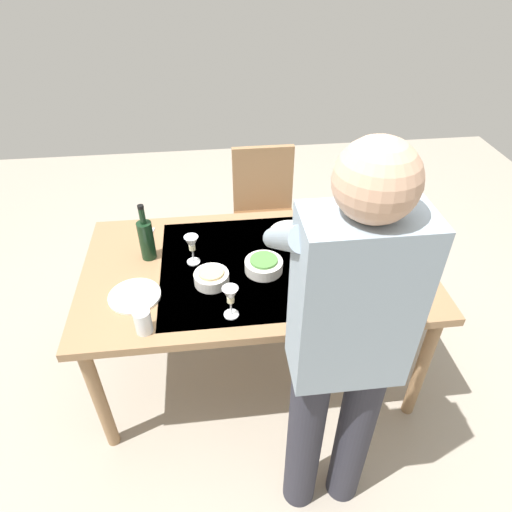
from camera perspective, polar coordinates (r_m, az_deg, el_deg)
The scene contains 17 objects.
ground_plane at distance 2.68m, azimuth 0.00°, elevation -13.52°, with size 6.00×6.00×0.00m, color #9E9384.
dining_table at distance 2.20m, azimuth 0.00°, elevation -2.46°, with size 1.66×0.94×0.74m.
chair_near at distance 2.98m, azimuth 1.10°, elevation 6.17°, with size 0.40×0.40×0.91m.
person_server at distance 1.52m, azimuth 11.19°, elevation -11.14°, with size 0.42×0.61×1.69m.
wine_bottle at distance 2.20m, azimuth -13.85°, elevation 2.15°, with size 0.07×0.07×0.30m.
wine_glass_left at distance 1.83m, azimuth -3.29°, elevation -5.23°, with size 0.07×0.07×0.15m.
wine_glass_right at distance 2.12m, azimuth -8.21°, elevation 1.42°, with size 0.07×0.07×0.15m.
water_cup_near_left at distance 1.85m, azimuth -14.26°, elevation -8.12°, with size 0.07×0.07×0.11m, color silver.
water_cup_near_right at distance 2.27m, azimuth 15.80°, elevation 1.05°, with size 0.08×0.08×0.09m, color silver.
water_cup_far_left at distance 2.14m, azimuth 7.84°, elevation -0.26°, with size 0.08×0.08×0.09m, color silver.
serving_bowl_pasta at distance 2.39m, azimuth 12.03°, elevation 3.45°, with size 0.30×0.30×0.07m.
side_bowl_salad at distance 2.10m, azimuth 0.99°, elevation -1.14°, with size 0.18×0.18×0.07m.
side_bowl_bread at distance 2.04m, azimuth -5.72°, elevation -2.72°, with size 0.16×0.16×0.07m.
dinner_plate_near at distance 2.36m, azimuth 4.51°, elevation 2.98°, with size 0.23×0.23×0.01m, color white.
dinner_plate_far at distance 2.05m, azimuth -15.27°, elevation -4.94°, with size 0.23×0.23×0.01m, color white.
table_knife at distance 2.04m, azimuth 7.45°, elevation -4.03°, with size 0.01×0.20×0.01m, color silver.
table_fork at distance 2.39m, azimuth -13.52°, elevation 2.30°, with size 0.01×0.18×0.01m, color silver.
Camera 1 is at (0.20, 1.67, 2.09)m, focal length 31.26 mm.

